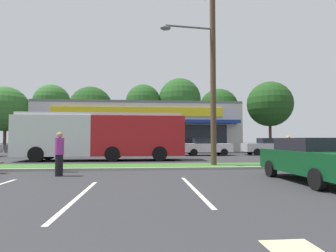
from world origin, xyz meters
TOP-DOWN VIEW (x-y plane):
  - grass_median at (0.00, 14.00)m, footprint 56.00×2.20m
  - curb_lip at (0.00, 12.78)m, footprint 56.00×0.24m
  - parking_stripe_1 at (-0.97, 6.78)m, footprint 0.12×4.80m
  - parking_stripe_2 at (2.15, 7.62)m, footprint 0.12×4.80m
  - storefront_building at (0.04, 35.47)m, footprint 23.58×12.27m
  - tree_far_left at (-20.48, 43.38)m, footprint 6.85×6.85m
  - tree_left at (-14.83, 46.95)m, footprint 6.03×6.03m
  - tree_mid_left at (-7.65, 43.04)m, footprint 6.69×6.69m
  - tree_mid at (0.45, 44.40)m, footprint 5.69×5.69m
  - tree_mid_right at (6.45, 44.51)m, footprint 6.94×6.94m
  - tree_right at (13.52, 46.28)m, footprint 6.81×6.81m
  - tree_far_right at (20.76, 42.19)m, footprint 7.21×7.21m
  - utility_pole at (4.20, 13.91)m, footprint 3.06×2.40m
  - city_bus at (-2.28, 19.11)m, footprint 11.37×2.76m
  - car_0 at (6.33, 24.45)m, footprint 4.39×1.98m
  - car_2 at (6.43, 8.59)m, footprint 1.86×4.70m
  - car_3 at (12.39, 24.77)m, footprint 4.73×1.88m
  - car_4 at (-8.97, 25.02)m, footprint 4.48×1.96m
  - car_5 at (-3.85, 24.87)m, footprint 4.80×2.01m
  - pedestrian_near_bench at (-2.70, 10.93)m, footprint 0.35×0.35m
  - pedestrian_by_pole at (7.39, 11.96)m, footprint 0.33×0.33m
  - pedestrian_mid at (-3.11, 12.30)m, footprint 0.32×0.32m

SIDE VIEW (x-z plane):
  - parking_stripe_1 at x=-0.97m, z-range 0.00..0.01m
  - parking_stripe_2 at x=2.15m, z-range 0.00..0.01m
  - grass_median at x=0.00m, z-range 0.00..0.12m
  - curb_lip at x=0.00m, z-range 0.00..0.12m
  - car_5 at x=-3.85m, z-range 0.04..1.46m
  - car_4 at x=-8.97m, z-range 0.03..1.51m
  - car_2 at x=6.43m, z-range 0.03..1.54m
  - pedestrian_mid at x=-3.11m, z-range 0.00..1.59m
  - car_0 at x=6.33m, z-range 0.02..1.59m
  - car_3 at x=12.39m, z-range 0.02..1.61m
  - pedestrian_by_pole at x=7.39m, z-range 0.00..1.64m
  - pedestrian_near_bench at x=-2.70m, z-range 0.00..1.76m
  - city_bus at x=-2.28m, z-range 0.14..3.39m
  - storefront_building at x=0.04m, z-range 0.00..5.82m
  - utility_pole at x=4.20m, z-range 0.35..10.66m
  - tree_far_left at x=-20.48m, z-range 1.33..10.84m
  - tree_mid_left at x=-7.65m, z-range 1.47..11.12m
  - tree_right at x=13.52m, z-range 1.70..11.93m
  - tree_far_right at x=20.76m, z-range 1.77..12.53m
  - tree_mid at x=0.45m, z-range 2.33..12.74m
  - tree_left at x=-14.83m, z-range 2.29..12.94m
  - tree_mid_right at x=6.45m, z-range 2.29..13.83m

